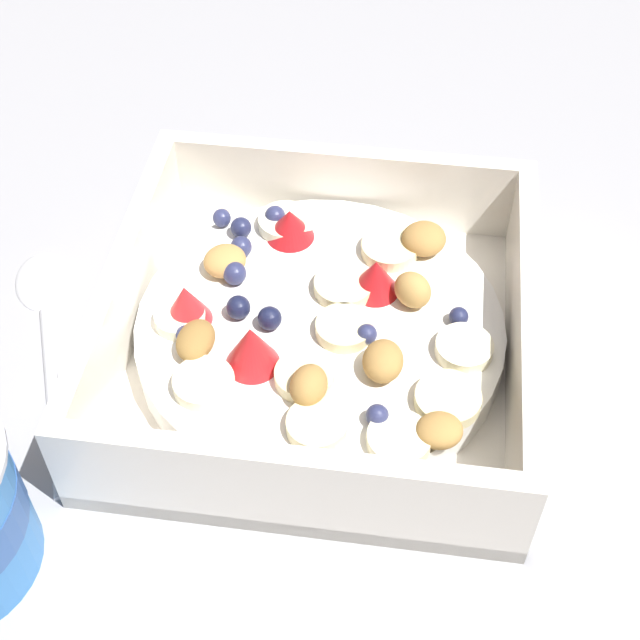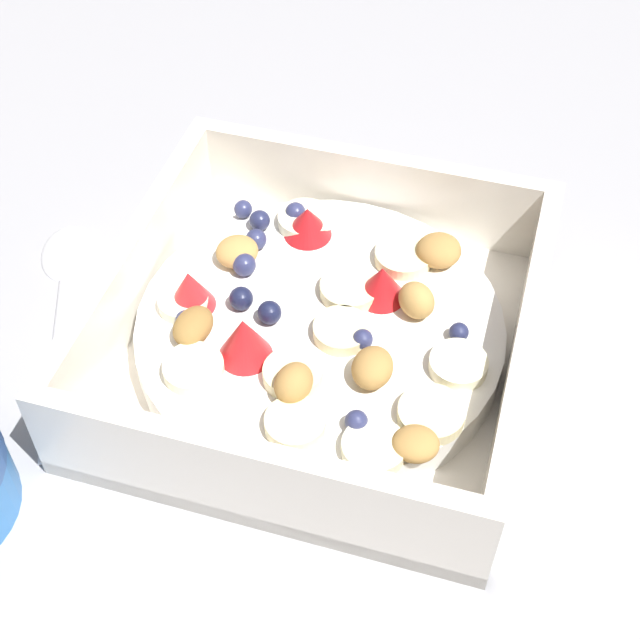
{
  "view_description": "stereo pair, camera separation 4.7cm",
  "coord_description": "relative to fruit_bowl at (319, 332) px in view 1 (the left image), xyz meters",
  "views": [
    {
      "loc": [
        -0.05,
        0.32,
        0.38
      ],
      "look_at": [
        -0.01,
        0.01,
        0.03
      ],
      "focal_mm": 51.38,
      "sensor_mm": 36.0,
      "label": 1
    },
    {
      "loc": [
        -0.1,
        0.31,
        0.38
      ],
      "look_at": [
        -0.01,
        0.01,
        0.03
      ],
      "focal_mm": 51.38,
      "sensor_mm": 36.0,
      "label": 2
    }
  ],
  "objects": [
    {
      "name": "ground_plane",
      "position": [
        0.01,
        -0.01,
        -0.02
      ],
      "size": [
        2.4,
        2.4,
        0.0
      ],
      "primitive_type": "plane",
      "color": "#9E9EA3"
    },
    {
      "name": "fruit_bowl",
      "position": [
        0.0,
        0.0,
        0.0
      ],
      "size": [
        0.22,
        0.22,
        0.06
      ],
      "color": "white",
      "rests_on": "ground"
    },
    {
      "name": "spoon",
      "position": [
        0.16,
        -0.01,
        -0.02
      ],
      "size": [
        0.08,
        0.17,
        0.01
      ],
      "color": "silver",
      "rests_on": "ground"
    }
  ]
}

